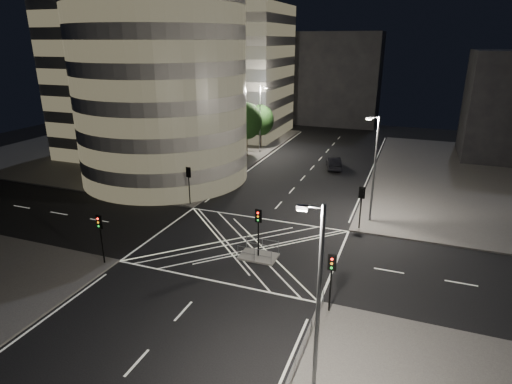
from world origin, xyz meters
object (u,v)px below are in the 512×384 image
at_px(central_island, 258,256).
at_px(street_lamp_right_near, 317,301).
at_px(street_lamp_left_far, 260,117).
at_px(sedan, 334,163).
at_px(traffic_signal_fr, 361,200).
at_px(traffic_signal_nr, 331,272).
at_px(traffic_signal_nl, 100,230).
at_px(street_lamp_left_near, 205,143).
at_px(street_lamp_right_far, 374,166).
at_px(traffic_signal_fl, 189,179).
at_px(traffic_signal_island, 258,224).

height_order(central_island, street_lamp_right_near, street_lamp_right_near).
bearing_deg(street_lamp_left_far, sedan, -19.88).
bearing_deg(traffic_signal_fr, traffic_signal_nr, -90.00).
bearing_deg(sedan, street_lamp_left_far, -36.36).
bearing_deg(traffic_signal_fr, traffic_signal_nl, -142.31).
distance_m(central_island, street_lamp_left_near, 18.52).
relative_size(traffic_signal_nl, street_lamp_right_far, 0.40).
height_order(central_island, traffic_signal_fl, traffic_signal_fl).
distance_m(traffic_signal_nl, street_lamp_left_near, 18.99).
xyz_separation_m(traffic_signal_fr, sedan, (-6.04, 18.79, -2.11)).
height_order(traffic_signal_fl, street_lamp_left_near, street_lamp_left_near).
height_order(central_island, street_lamp_right_far, street_lamp_right_far).
bearing_deg(traffic_signal_island, street_lamp_left_near, 130.27).
distance_m(traffic_signal_nr, street_lamp_right_near, 7.69).
xyz_separation_m(central_island, street_lamp_left_near, (-11.44, 13.50, 5.47)).
relative_size(traffic_signal_fl, street_lamp_right_far, 0.40).
distance_m(traffic_signal_fr, traffic_signal_nr, 13.60).
bearing_deg(traffic_signal_nl, street_lamp_right_near, -21.55).
distance_m(traffic_signal_nl, traffic_signal_island, 12.03).
relative_size(traffic_signal_nl, street_lamp_left_near, 0.40).
xyz_separation_m(traffic_signal_island, street_lamp_right_near, (7.44, -12.50, 2.63)).
xyz_separation_m(traffic_signal_nr, street_lamp_left_near, (-18.24, 18.80, 2.63)).
bearing_deg(sedan, central_island, 71.93).
distance_m(street_lamp_right_far, sedan, 18.50).
height_order(traffic_signal_fr, traffic_signal_island, same).
relative_size(traffic_signal_fr, street_lamp_right_near, 0.40).
bearing_deg(traffic_signal_fl, street_lamp_right_far, 6.88).
bearing_deg(traffic_signal_island, central_island, 0.00).
relative_size(central_island, street_lamp_right_far, 0.30).
bearing_deg(traffic_signal_island, traffic_signal_nl, -153.86).
bearing_deg(street_lamp_left_far, traffic_signal_nr, -63.64).
height_order(traffic_signal_island, street_lamp_left_far, street_lamp_left_far).
bearing_deg(traffic_signal_nr, street_lamp_left_near, 134.13).
relative_size(traffic_signal_nr, street_lamp_left_far, 0.40).
distance_m(central_island, traffic_signal_nr, 9.08).
height_order(traffic_signal_nl, traffic_signal_fr, same).
bearing_deg(street_lamp_left_far, street_lamp_right_far, -48.06).
height_order(central_island, traffic_signal_island, traffic_signal_island).
height_order(traffic_signal_island, sedan, traffic_signal_island).
relative_size(street_lamp_left_near, street_lamp_right_far, 1.00).
distance_m(traffic_signal_island, street_lamp_right_near, 14.78).
xyz_separation_m(traffic_signal_fl, street_lamp_right_far, (18.24, 2.20, 2.63)).
relative_size(traffic_signal_fr, traffic_signal_island, 1.00).
xyz_separation_m(street_lamp_right_far, street_lamp_right_near, (0.00, -23.00, 0.00)).
distance_m(street_lamp_right_near, sedan, 40.43).
xyz_separation_m(traffic_signal_fl, traffic_signal_island, (10.80, -8.30, 0.00)).
xyz_separation_m(central_island, traffic_signal_nr, (6.80, -5.30, 2.84)).
xyz_separation_m(traffic_signal_island, street_lamp_left_near, (-11.44, 13.50, 2.63)).
xyz_separation_m(street_lamp_left_near, sedan, (12.19, 13.59, -4.73)).
xyz_separation_m(traffic_signal_nr, traffic_signal_island, (-6.80, 5.30, 0.00)).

